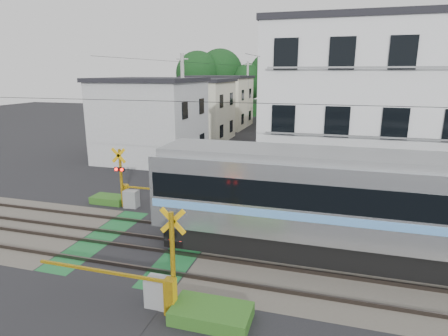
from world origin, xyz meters
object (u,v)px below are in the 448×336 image
(crossing_signal_near, at_px, (160,286))
(crossing_signal_far, at_px, (130,194))
(apartment_block, at_px, (361,111))
(pedestrian, at_px, (265,125))

(crossing_signal_near, distance_m, crossing_signal_far, 8.95)
(apartment_block, height_order, pedestrian, apartment_block)
(crossing_signal_far, bearing_deg, crossing_signal_near, -54.71)
(apartment_block, bearing_deg, pedestrian, 113.67)
(crossing_signal_near, relative_size, pedestrian, 2.90)
(crossing_signal_near, bearing_deg, pedestrian, 95.07)
(crossing_signal_near, relative_size, apartment_block, 0.46)
(apartment_block, bearing_deg, crossing_signal_far, -152.22)
(crossing_signal_near, distance_m, pedestrian, 33.53)
(apartment_block, distance_m, pedestrian, 22.44)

